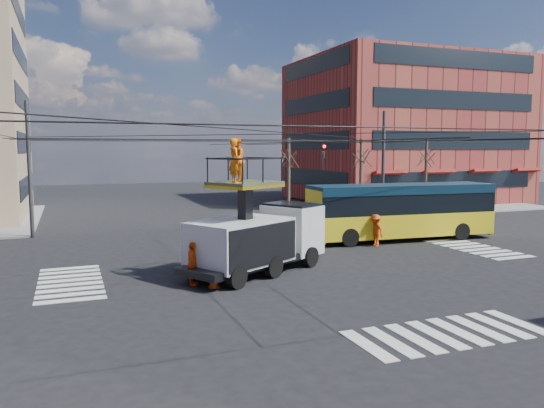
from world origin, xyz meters
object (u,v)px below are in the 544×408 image
Objects in this scene: traffic_cone at (214,278)px; flagger at (376,230)px; utility_truck at (258,227)px; worker_ground at (192,264)px; city_bus at (401,210)px.

traffic_cone is 11.57m from flagger.
worker_ground is at bearing 171.26° from utility_truck.
worker_ground is at bearing 136.35° from traffic_cone.
worker_ground is 0.97× the size of flagger.
flagger is (7.90, 3.33, -1.08)m from utility_truck.
city_bus is 6.55× the size of worker_ground.
city_bus reaches higher than traffic_cone.
worker_ground is (-0.67, 0.64, 0.46)m from traffic_cone.
city_bus is at bearing 106.86° from flagger.
worker_ground is (-13.49, -5.83, -0.88)m from city_bus.
utility_truck is 11.37m from city_bus.
utility_truck reaches higher than city_bus.
utility_truck reaches higher than traffic_cone.
city_bus reaches higher than flagger.
city_bus is 14.72m from worker_ground.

